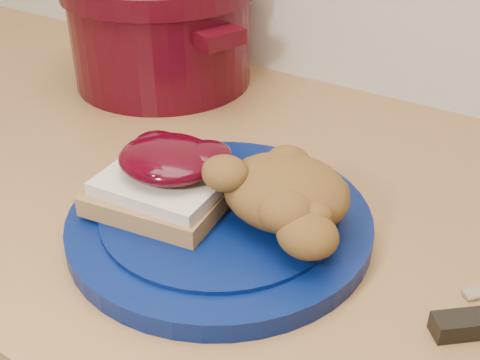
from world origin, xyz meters
The scene contains 5 objects.
plate centered at (-0.02, 1.41, 0.91)m, with size 0.29×0.29×0.02m, color #051246.
sandwich centered at (-0.07, 1.40, 0.95)m, with size 0.14×0.12×0.06m.
stuffing_mound centered at (0.04, 1.44, 0.95)m, with size 0.12×0.10×0.06m, color brown.
dutch_oven centered at (-0.30, 1.68, 0.98)m, with size 0.34×0.34×0.17m.
pepper_grinder centered at (-0.36, 1.68, 0.97)m, with size 0.07×0.07×0.13m.
Camera 1 is at (0.25, 1.03, 1.25)m, focal length 45.00 mm.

